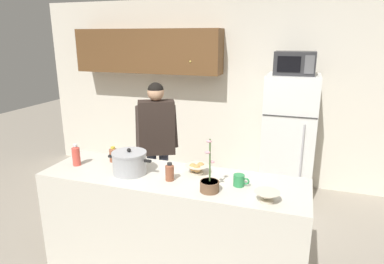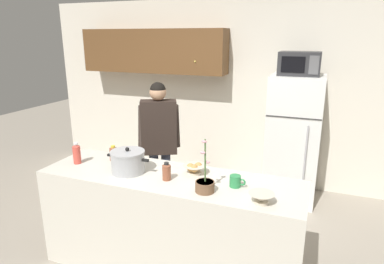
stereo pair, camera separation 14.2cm
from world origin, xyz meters
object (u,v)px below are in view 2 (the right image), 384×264
bread_bowl (195,168)px  bottle_mid_counter (167,171)px  refrigerator (293,139)px  coffee_mug (236,181)px  potted_orchid (205,184)px  cooking_pot (128,161)px  bottle_far_corner (113,153)px  bottle_near_edge (77,153)px  person_near_pot (159,135)px  empty_bowl (261,198)px  microwave (300,64)px

bread_bowl → bottle_mid_counter: bearing=-130.7°
refrigerator → coffee_mug: refrigerator is taller
potted_orchid → cooking_pot: bearing=170.6°
refrigerator → bottle_mid_counter: 2.12m
refrigerator → bottle_far_corner: (-1.55, -1.69, 0.18)m
bread_bowl → potted_orchid: size_ratio=0.48×
bottle_far_corner → potted_orchid: bearing=-17.4°
refrigerator → bottle_near_edge: size_ratio=7.95×
person_near_pot → bottle_near_edge: (-0.40, -0.94, 0.03)m
person_near_pot → empty_bowl: bearing=-38.9°
bottle_far_corner → microwave: bearing=47.2°
empty_bowl → bottle_far_corner: (-1.49, 0.37, 0.03)m
microwave → coffee_mug: (-0.30, -1.83, -0.80)m
coffee_mug → bottle_far_corner: size_ratio=0.88×
cooking_pot → empty_bowl: bearing=-7.6°
microwave → potted_orchid: 2.21m
bottle_near_edge → refrigerator: bearing=46.0°
bread_bowl → bottle_far_corner: bearing=177.8°
cooking_pot → bread_bowl: cooking_pot is taller
bread_bowl → empty_bowl: size_ratio=1.09×
bread_bowl → bottle_near_edge: bottle_near_edge is taller
microwave → person_near_pot: 1.87m
person_near_pot → bread_bowl: bearing=-46.6°
microwave → bottle_mid_counter: bearing=-114.5°
microwave → person_near_pot: bearing=-146.9°
empty_bowl → bottle_far_corner: size_ratio=1.26×
microwave → bottle_mid_counter: microwave is taller
bottle_near_edge → bottle_far_corner: (0.27, 0.20, -0.03)m
person_near_pot → refrigerator: bearing=33.7°
cooking_pot → coffee_mug: cooking_pot is taller
coffee_mug → bottle_near_edge: 1.53m
cooking_pot → bread_bowl: size_ratio=2.02×
empty_bowl → bottle_far_corner: 1.54m
empty_bowl → bottle_near_edge: 1.78m
person_near_pot → coffee_mug: 1.45m
refrigerator → bottle_mid_counter: refrigerator is taller
person_near_pot → bottle_near_edge: bearing=-112.9°
cooking_pot → bottle_far_corner: cooking_pot is taller
person_near_pot → bottle_far_corner: (-0.12, -0.74, 0.00)m
bottle_far_corner → cooking_pot: bearing=-35.1°
empty_bowl → bread_bowl: bearing=152.5°
microwave → empty_bowl: (-0.05, -2.04, -0.81)m
person_near_pot → empty_bowl: person_near_pot is taller
refrigerator → empty_bowl: 2.06m
bottle_far_corner → refrigerator: bearing=47.5°
cooking_pot → potted_orchid: size_ratio=0.97×
bread_bowl → person_near_pot: bearing=133.4°
bottle_near_edge → bottle_mid_counter: (0.95, -0.04, -0.02)m
bottle_near_edge → bottle_far_corner: bearing=35.5°
refrigerator → bottle_mid_counter: size_ratio=10.48×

